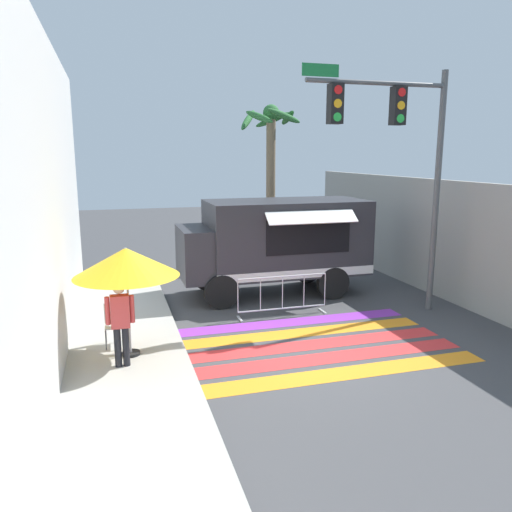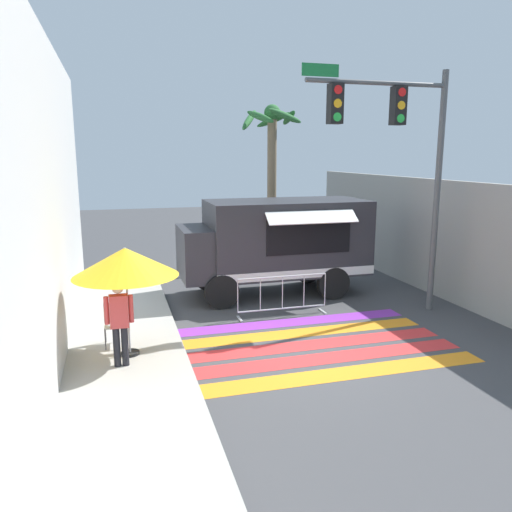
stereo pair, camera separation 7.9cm
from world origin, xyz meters
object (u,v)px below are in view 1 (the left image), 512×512
at_px(vendor_person, 120,319).
at_px(barricade_front, 282,296).
at_px(traffic_signal_pole, 398,141).
at_px(patio_umbrella, 126,262).
at_px(food_truck, 272,241).
at_px(folding_chair, 116,320).
at_px(palm_tree, 270,155).

xyz_separation_m(vendor_person, barricade_front, (4.03, 2.38, -0.53)).
height_order(traffic_signal_pole, patio_umbrella, traffic_signal_pole).
bearing_deg(food_truck, barricade_front, -100.76).
xyz_separation_m(food_truck, vendor_person, (-4.41, -4.38, -0.55)).
bearing_deg(folding_chair, vendor_person, -97.73).
bearing_deg(palm_tree, food_truck, -107.00).
height_order(patio_umbrella, palm_tree, palm_tree).
bearing_deg(patio_umbrella, food_truck, 42.45).
xyz_separation_m(folding_chair, vendor_person, (0.08, -1.20, 0.40)).
bearing_deg(patio_umbrella, traffic_signal_pole, 11.26).
bearing_deg(traffic_signal_pole, palm_tree, 98.18).
relative_size(vendor_person, palm_tree, 0.28).
bearing_deg(barricade_front, folding_chair, -164.05).
relative_size(folding_chair, vendor_person, 0.53).
bearing_deg(patio_umbrella, palm_tree, 56.13).
bearing_deg(patio_umbrella, folding_chair, 110.05).
relative_size(folding_chair, barricade_front, 0.36).
bearing_deg(vendor_person, folding_chair, 99.50).
relative_size(traffic_signal_pole, palm_tree, 1.04).
relative_size(patio_umbrella, folding_chair, 2.52).
height_order(food_truck, barricade_front, food_truck).
relative_size(food_truck, patio_umbrella, 2.49).
relative_size(traffic_signal_pole, vendor_person, 3.73).
xyz_separation_m(traffic_signal_pole, folding_chair, (-6.87, -0.62, -3.72)).
bearing_deg(food_truck, patio_umbrella, -137.55).
bearing_deg(barricade_front, food_truck, 79.24).
distance_m(patio_umbrella, folding_chair, 1.56).
height_order(traffic_signal_pole, vendor_person, traffic_signal_pole).
xyz_separation_m(patio_umbrella, barricade_front, (3.86, 1.87, -1.50)).
bearing_deg(food_truck, vendor_person, -135.18).
xyz_separation_m(barricade_front, palm_tree, (1.75, 6.48, 3.53)).
bearing_deg(folding_chair, barricade_front, 4.30).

